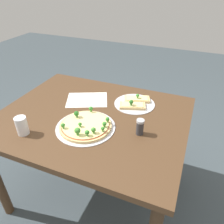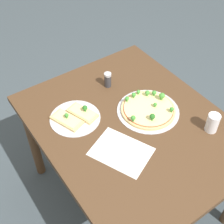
{
  "view_description": "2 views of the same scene",
  "coord_description": "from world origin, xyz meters",
  "px_view_note": "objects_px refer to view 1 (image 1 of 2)",
  "views": [
    {
      "loc": [
        -0.53,
        0.98,
        1.46
      ],
      "look_at": [
        -0.11,
        -0.05,
        0.74
      ],
      "focal_mm": 35.0,
      "sensor_mm": 36.0,
      "label": 1
    },
    {
      "loc": [
        0.84,
        -0.71,
        1.91
      ],
      "look_at": [
        -0.11,
        -0.05,
        0.74
      ],
      "focal_mm": 50.0,
      "sensor_mm": 36.0,
      "label": 2
    }
  ],
  "objects_px": {
    "pizza_tray_whole": "(86,126)",
    "pizza_tray_slice": "(135,103)",
    "drinking_cup": "(22,126)",
    "dining_table": "(93,127)",
    "condiment_shaker": "(140,127)"
  },
  "relations": [
    {
      "from": "pizza_tray_whole",
      "to": "drinking_cup",
      "type": "height_order",
      "value": "drinking_cup"
    },
    {
      "from": "pizza_tray_whole",
      "to": "pizza_tray_slice",
      "type": "xyz_separation_m",
      "value": [
        -0.18,
        -0.35,
        -0.0
      ]
    },
    {
      "from": "dining_table",
      "to": "drinking_cup",
      "type": "xyz_separation_m",
      "value": [
        0.27,
        0.3,
        0.14
      ]
    },
    {
      "from": "pizza_tray_slice",
      "to": "drinking_cup",
      "type": "distance_m",
      "value": 0.7
    },
    {
      "from": "pizza_tray_whole",
      "to": "condiment_shaker",
      "type": "height_order",
      "value": "condiment_shaker"
    },
    {
      "from": "dining_table",
      "to": "condiment_shaker",
      "type": "distance_m",
      "value": 0.35
    },
    {
      "from": "drinking_cup",
      "to": "condiment_shaker",
      "type": "distance_m",
      "value": 0.63
    },
    {
      "from": "dining_table",
      "to": "drinking_cup",
      "type": "distance_m",
      "value": 0.43
    },
    {
      "from": "condiment_shaker",
      "to": "pizza_tray_whole",
      "type": "bearing_deg",
      "value": 11.82
    },
    {
      "from": "dining_table",
      "to": "pizza_tray_slice",
      "type": "xyz_separation_m",
      "value": [
        -0.2,
        -0.23,
        0.1
      ]
    },
    {
      "from": "dining_table",
      "to": "pizza_tray_whole",
      "type": "xyz_separation_m",
      "value": [
        -0.02,
        0.13,
        0.11
      ]
    },
    {
      "from": "dining_table",
      "to": "pizza_tray_whole",
      "type": "distance_m",
      "value": 0.17
    },
    {
      "from": "dining_table",
      "to": "pizza_tray_slice",
      "type": "relative_size",
      "value": 4.23
    },
    {
      "from": "dining_table",
      "to": "condiment_shaker",
      "type": "bearing_deg",
      "value": 168.37
    },
    {
      "from": "dining_table",
      "to": "condiment_shaker",
      "type": "height_order",
      "value": "condiment_shaker"
    }
  ]
}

